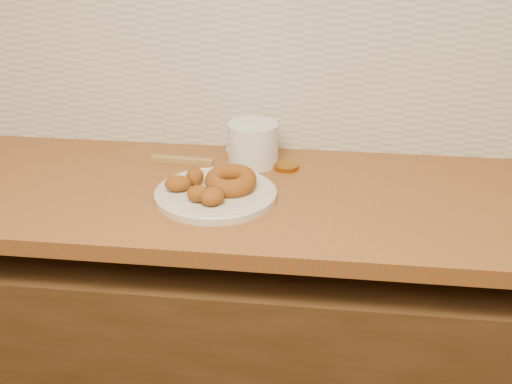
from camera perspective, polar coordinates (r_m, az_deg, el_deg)
base_cabinet at (r=1.85m, az=6.50°, el=-14.70°), size 3.60×0.60×0.77m
butcher_block at (r=1.70m, az=-15.11°, el=0.34°), size 2.30×0.62×0.04m
backsplash at (r=1.76m, az=8.02°, el=12.87°), size 3.60×0.02×0.60m
donut_plate at (r=1.54m, az=-3.60°, el=-0.21°), size 0.29×0.29×0.02m
ring_donut at (r=1.54m, az=-2.29°, el=1.04°), size 0.13×0.13×0.06m
fried_dough_chunks at (r=1.51m, az=-5.38°, el=0.38°), size 0.17×0.17×0.04m
plastic_tub at (r=1.72m, az=-0.26°, el=4.33°), size 0.15×0.15×0.11m
tub_lid at (r=1.82m, az=-0.76°, el=3.76°), size 0.14×0.14×0.01m
brass_jar_lid at (r=1.71m, az=2.69°, el=2.30°), size 0.07×0.07×0.01m
wooden_utensil at (r=1.75m, az=-6.59°, el=2.83°), size 0.17×0.03×0.01m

